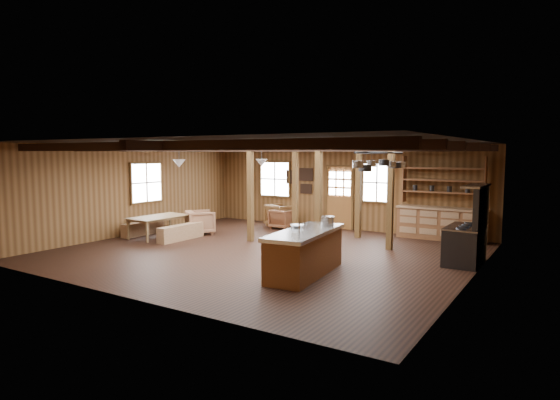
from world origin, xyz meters
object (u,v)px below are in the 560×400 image
Objects in this scene: armchair_b at (280,215)px; armchair_c at (200,222)px; kitchen_island at (305,252)px; armchair_a at (282,219)px; dining_table at (160,227)px; commercial_range at (467,238)px.

armchair_b is 2.97m from armchair_c.
armchair_a is at bearing 120.24° from kitchen_island.
armchair_a is at bearing 145.55° from armchair_b.
dining_table is 2.19× the size of armchair_c.
commercial_range is 2.22× the size of armchair_c.
armchair_c is at bearing 147.47° from kitchen_island.
armchair_a is 2.80m from armchair_c.
dining_table is at bearing 78.82° from armchair_b.
armchair_a is at bearing 162.22° from commercial_range.
commercial_range is 6.61m from armchair_a.
commercial_range is (2.68, 2.84, 0.13)m from kitchen_island.
armchair_c is at bearing 80.57° from armchair_b.
armchair_b is at bearing -51.03° from armchair_a.
armchair_c is (-7.89, -0.28, -0.23)m from commercial_range.
kitchen_island is 3.03× the size of armchair_b.
kitchen_island is 5.81m from armchair_c.
kitchen_island is at bearing -133.31° from commercial_range.
armchair_c is (-5.22, 2.56, -0.10)m from kitchen_island.
armchair_b is at bearing -79.55° from armchair_c.
armchair_a is at bearing -88.75° from armchair_c.
commercial_range is 2.15× the size of armchair_b.
dining_table is (-5.88, 1.49, -0.16)m from kitchen_island.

